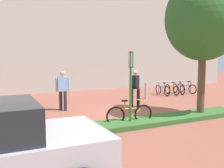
{
  "coord_description": "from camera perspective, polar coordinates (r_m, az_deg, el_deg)",
  "views": [
    {
      "loc": [
        -5.21,
        -8.67,
        2.22
      ],
      "look_at": [
        -0.22,
        1.43,
        1.09
      ],
      "focal_mm": 40.11,
      "sensor_mm": 36.0,
      "label": 1
    }
  ],
  "objects": [
    {
      "name": "bike_at_sign",
      "position": [
        8.57,
        4.05,
        -6.93
      ],
      "size": [
        1.67,
        0.42,
        0.86
      ],
      "color": "black",
      "rests_on": "ground"
    },
    {
      "name": "person_casual_tan",
      "position": [
        10.95,
        -11.16,
        -0.89
      ],
      "size": [
        0.6,
        0.32,
        1.72
      ],
      "color": "#2D2D38",
      "rests_on": "ground"
    },
    {
      "name": "tree_sidewalk",
      "position": [
        10.27,
        20.15,
        13.77
      ],
      "size": [
        2.88,
        2.88,
        5.33
      ],
      "color": "brown",
      "rests_on": "ground"
    },
    {
      "name": "person_suited_navy",
      "position": [
        11.65,
        5.29,
        -0.41
      ],
      "size": [
        0.53,
        0.41,
        1.72
      ],
      "color": "black",
      "rests_on": "ground"
    },
    {
      "name": "ground_plane",
      "position": [
        10.36,
        4.63,
        -6.7
      ],
      "size": [
        60.0,
        60.0,
        0.0
      ],
      "primitive_type": "plane",
      "color": "brown"
    },
    {
      "name": "bollard_steel",
      "position": [
        14.15,
        7.74,
        -1.53
      ],
      "size": [
        0.16,
        0.16,
        0.9
      ],
      "primitive_type": "cylinder",
      "color": "#ADADB2",
      "rests_on": "ground"
    },
    {
      "name": "parking_sign_post",
      "position": [
        8.21,
        4.28,
        1.48
      ],
      "size": [
        0.08,
        0.36,
        2.48
      ],
      "color": "#2D7238",
      "rests_on": "ground"
    },
    {
      "name": "bike_rack_cluster",
      "position": [
        16.35,
        14.19,
        -1.04
      ],
      "size": [
        2.66,
        1.64,
        0.83
      ],
      "color": "#99999E",
      "rests_on": "ground"
    },
    {
      "name": "building_facade",
      "position": [
        18.17,
        -9.61,
        14.43
      ],
      "size": [
        28.0,
        1.2,
        10.0
      ],
      "primitive_type": "cube",
      "color": "#B2ADA3",
      "rests_on": "ground"
    },
    {
      "name": "planter_strip",
      "position": [
        9.2,
        11.49,
        -7.87
      ],
      "size": [
        7.0,
        1.1,
        0.16
      ],
      "primitive_type": "cube",
      "color": "#336028",
      "rests_on": "ground"
    }
  ]
}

